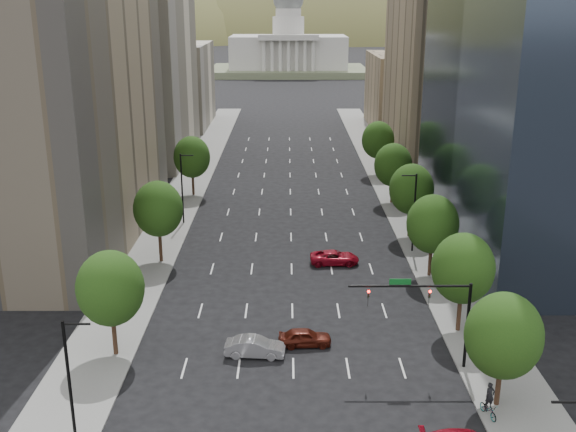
{
  "coord_description": "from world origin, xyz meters",
  "views": [
    {
      "loc": [
        -0.46,
        -15.16,
        26.6
      ],
      "look_at": [
        -0.39,
        43.15,
        8.0
      ],
      "focal_mm": 41.83,
      "sensor_mm": 36.0,
      "label": 1
    }
  ],
  "objects_px": {
    "traffic_signal": "(436,306)",
    "car_red_far": "(335,257)",
    "capitol": "(288,52)",
    "car_silver": "(255,347)",
    "car_maroon": "(305,337)",
    "cyclist": "(489,405)"
  },
  "relations": [
    {
      "from": "car_red_far",
      "to": "capitol",
      "type": "bearing_deg",
      "value": -0.32
    },
    {
      "from": "capitol",
      "to": "cyclist",
      "type": "xyz_separation_m",
      "value": [
        13.0,
        -226.15,
        -7.59
      ]
    },
    {
      "from": "car_silver",
      "to": "cyclist",
      "type": "distance_m",
      "value": 18.04
    },
    {
      "from": "traffic_signal",
      "to": "capitol",
      "type": "distance_m",
      "value": 219.99
    },
    {
      "from": "capitol",
      "to": "car_red_far",
      "type": "distance_m",
      "value": 198.49
    },
    {
      "from": "traffic_signal",
      "to": "car_silver",
      "type": "bearing_deg",
      "value": 172.03
    },
    {
      "from": "capitol",
      "to": "car_red_far",
      "type": "bearing_deg",
      "value": -88.68
    },
    {
      "from": "car_maroon",
      "to": "car_red_far",
      "type": "height_order",
      "value": "car_maroon"
    },
    {
      "from": "traffic_signal",
      "to": "car_red_far",
      "type": "height_order",
      "value": "traffic_signal"
    },
    {
      "from": "capitol",
      "to": "car_maroon",
      "type": "xyz_separation_m",
      "value": [
        0.97,
        -216.12,
        -7.85
      ]
    },
    {
      "from": "car_red_far",
      "to": "cyclist",
      "type": "bearing_deg",
      "value": -164.84
    },
    {
      "from": "car_red_far",
      "to": "traffic_signal",
      "type": "bearing_deg",
      "value": -166.13
    },
    {
      "from": "traffic_signal",
      "to": "capitol",
      "type": "relative_size",
      "value": 0.15
    },
    {
      "from": "capitol",
      "to": "car_silver",
      "type": "bearing_deg",
      "value": -90.79
    },
    {
      "from": "traffic_signal",
      "to": "car_red_far",
      "type": "distance_m",
      "value": 22.68
    },
    {
      "from": "traffic_signal",
      "to": "car_maroon",
      "type": "relative_size",
      "value": 2.13
    },
    {
      "from": "car_maroon",
      "to": "traffic_signal",
      "type": "bearing_deg",
      "value": -113.63
    },
    {
      "from": "car_silver",
      "to": "car_red_far",
      "type": "bearing_deg",
      "value": -17.04
    },
    {
      "from": "traffic_signal",
      "to": "capitol",
      "type": "height_order",
      "value": "capitol"
    },
    {
      "from": "car_silver",
      "to": "capitol",
      "type": "bearing_deg",
      "value": 3.39
    },
    {
      "from": "car_maroon",
      "to": "cyclist",
      "type": "height_order",
      "value": "cyclist"
    },
    {
      "from": "traffic_signal",
      "to": "capitol",
      "type": "xyz_separation_m",
      "value": [
        -10.53,
        219.71,
        3.4
      ]
    }
  ]
}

